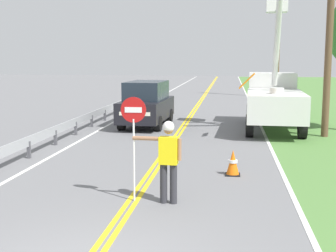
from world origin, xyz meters
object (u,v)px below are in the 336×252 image
at_px(flagger_worker, 168,157).
at_px(utility_pole_near, 329,34).
at_px(utility_pole_mid, 278,39).
at_px(oncoming_suv_nearest, 147,104).
at_px(traffic_cone_lead, 233,163).
at_px(stop_sign_paddle, 134,125).
at_px(utility_bucket_truck, 274,97).

relative_size(flagger_worker, utility_pole_near, 0.23).
height_order(flagger_worker, utility_pole_near, utility_pole_near).
height_order(flagger_worker, utility_pole_mid, utility_pole_mid).
height_order(flagger_worker, oncoming_suv_nearest, oncoming_suv_nearest).
height_order(oncoming_suv_nearest, traffic_cone_lead, oncoming_suv_nearest).
bearing_deg(stop_sign_paddle, utility_bucket_truck, 70.49).
xyz_separation_m(stop_sign_paddle, utility_pole_mid, (5.90, 28.81, 2.97)).
relative_size(utility_bucket_truck, traffic_cone_lead, 9.85).
bearing_deg(flagger_worker, utility_bucket_truck, 74.05).
distance_m(flagger_worker, utility_pole_near, 11.25).
distance_m(utility_pole_mid, traffic_cone_lead, 26.79).
bearing_deg(utility_bucket_truck, utility_pole_mid, 83.91).
xyz_separation_m(flagger_worker, utility_pole_near, (5.17, 9.51, 3.07)).
distance_m(flagger_worker, utility_bucket_truck, 11.94).
xyz_separation_m(stop_sign_paddle, traffic_cone_lead, (2.20, 2.63, -1.37)).
bearing_deg(traffic_cone_lead, flagger_worker, -118.05).
xyz_separation_m(flagger_worker, utility_bucket_truck, (3.28, 11.48, 0.38)).
relative_size(utility_pole_near, utility_pole_mid, 0.87).
relative_size(utility_pole_mid, traffic_cone_lead, 12.85).
bearing_deg(utility_bucket_truck, traffic_cone_lead, -101.89).
relative_size(flagger_worker, oncoming_suv_nearest, 0.39).
bearing_deg(traffic_cone_lead, oncoming_suv_nearest, 114.19).
height_order(utility_pole_mid, traffic_cone_lead, utility_pole_mid).
bearing_deg(utility_bucket_truck, oncoming_suv_nearest, 180.00).
distance_m(flagger_worker, utility_pole_mid, 29.54).
bearing_deg(flagger_worker, utility_pole_near, 61.45).
bearing_deg(oncoming_suv_nearest, flagger_worker, -77.60).
bearing_deg(stop_sign_paddle, oncoming_suv_nearest, 98.73).
relative_size(utility_bucket_truck, utility_pole_near, 0.88).
bearing_deg(utility_bucket_truck, flagger_worker, -105.95).
height_order(utility_bucket_truck, utility_pole_mid, utility_pole_mid).
bearing_deg(utility_bucket_truck, stop_sign_paddle, -109.51).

